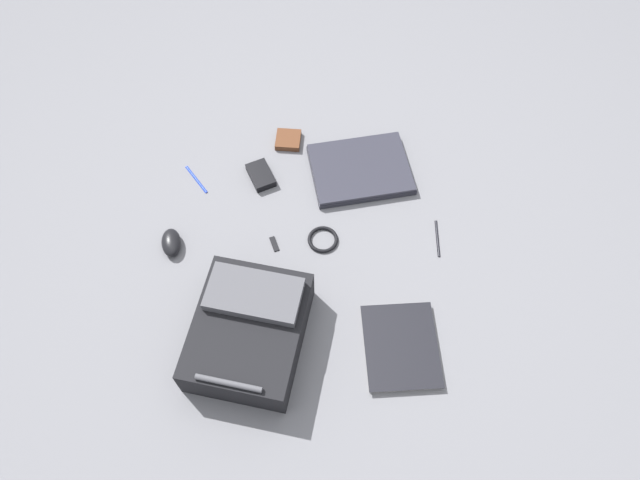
# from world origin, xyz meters

# --- Properties ---
(ground_plane) EXTENTS (3.44, 3.44, 0.00)m
(ground_plane) POSITION_xyz_m (0.00, 0.00, 0.00)
(ground_plane) COLOR slate
(backpack) EXTENTS (0.42, 0.47, 0.16)m
(backpack) POSITION_xyz_m (-0.21, -0.27, 0.07)
(backpack) COLOR black
(backpack) RESTS_ON ground_plane
(laptop) EXTENTS (0.36, 0.28, 0.03)m
(laptop) POSITION_xyz_m (0.22, 0.31, 0.02)
(laptop) COLOR #24242C
(laptop) RESTS_ON ground_plane
(book_red) EXTENTS (0.24, 0.29, 0.02)m
(book_red) POSITION_xyz_m (0.23, -0.36, 0.01)
(book_red) COLOR silver
(book_red) RESTS_ON ground_plane
(computer_mouse) EXTENTS (0.07, 0.11, 0.04)m
(computer_mouse) POSITION_xyz_m (-0.45, 0.09, 0.02)
(computer_mouse) COLOR black
(computer_mouse) RESTS_ON ground_plane
(cable_coil) EXTENTS (0.10, 0.10, 0.01)m
(cable_coil) POSITION_xyz_m (0.05, 0.04, 0.01)
(cable_coil) COLOR black
(cable_coil) RESTS_ON ground_plane
(power_brick) EXTENTS (0.10, 0.13, 0.03)m
(power_brick) POSITION_xyz_m (-0.13, 0.33, 0.01)
(power_brick) COLOR black
(power_brick) RESTS_ON ground_plane
(pen_black) EXTENTS (0.03, 0.14, 0.01)m
(pen_black) POSITION_xyz_m (0.43, 0.00, 0.00)
(pen_black) COLOR black
(pen_black) RESTS_ON ground_plane
(pen_blue) EXTENTS (0.08, 0.13, 0.01)m
(pen_blue) POSITION_xyz_m (-0.36, 0.35, 0.00)
(pen_blue) COLOR #1933B2
(pen_blue) RESTS_ON ground_plane
(earbud_pouch) EXTENTS (0.11, 0.11, 0.02)m
(earbud_pouch) POSITION_xyz_m (-0.02, 0.48, 0.01)
(earbud_pouch) COLOR #59331E
(earbud_pouch) RESTS_ON ground_plane
(usb_stick) EXTENTS (0.03, 0.06, 0.01)m
(usb_stick) POSITION_xyz_m (-0.11, 0.05, 0.00)
(usb_stick) COLOR black
(usb_stick) RESTS_ON ground_plane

